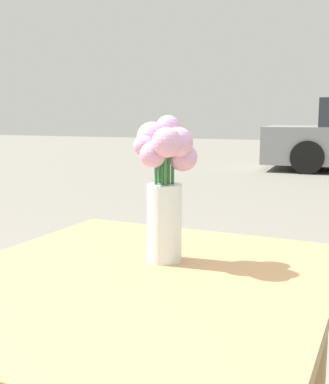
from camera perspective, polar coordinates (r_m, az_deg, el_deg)
The scene contains 2 objects.
table_front at distance 1.03m, azimuth -3.35°, elevation -15.70°, with size 0.80×0.87×0.72m.
flower_vase at distance 1.05m, azimuth 0.06°, elevation 0.75°, with size 0.14×0.13×0.32m.
Camera 1 is at (0.40, -0.85, 1.04)m, focal length 45.00 mm.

